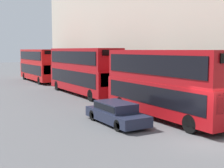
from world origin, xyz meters
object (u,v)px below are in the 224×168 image
object	(u,v)px
bus_second_in_queue	(83,69)
bus_third_in_queue	(39,64)
bus_leading	(166,81)
car_dark_sedan	(116,112)
pedestrian	(182,100)

from	to	relation	value
bus_second_in_queue	bus_third_in_queue	distance (m)	14.27
bus_leading	car_dark_sedan	size ratio (longest dim) A/B	2.14
pedestrian	bus_third_in_queue	bearing A→B (deg)	96.22
car_dark_sedan	pedestrian	distance (m)	6.26
bus_third_in_queue	car_dark_sedan	size ratio (longest dim) A/B	2.25
bus_second_in_queue	car_dark_sedan	size ratio (longest dim) A/B	2.43
bus_second_in_queue	pedestrian	distance (m)	11.37
bus_leading	pedestrian	distance (m)	3.52
pedestrian	bus_second_in_queue	bearing A→B (deg)	104.13
bus_leading	bus_third_in_queue	xyz separation A→B (m)	(-0.00, 26.65, 0.03)
bus_third_in_queue	pedestrian	distance (m)	25.37
bus_second_in_queue	bus_third_in_queue	world-z (taller)	bus_second_in_queue
bus_second_in_queue	car_dark_sedan	distance (m)	12.67
car_dark_sedan	pedestrian	size ratio (longest dim) A/B	2.88
bus_second_in_queue	pedestrian	bearing A→B (deg)	-75.87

